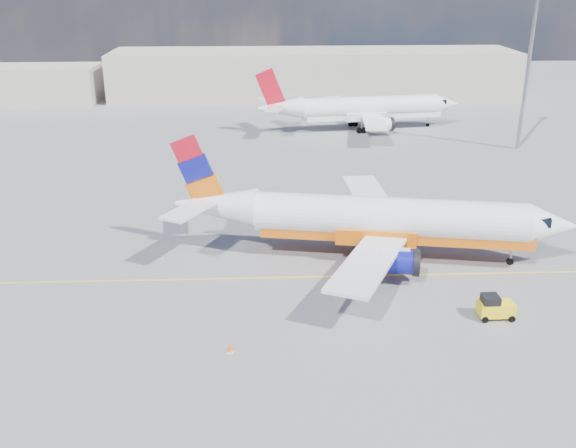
{
  "coord_description": "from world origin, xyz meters",
  "views": [
    {
      "loc": [
        -4.6,
        -39.29,
        21.08
      ],
      "look_at": [
        -2.63,
        4.84,
        3.5
      ],
      "focal_mm": 40.0,
      "sensor_mm": 36.0,
      "label": 1
    }
  ],
  "objects_px": {
    "gse_tug": "(495,307)",
    "main_jet": "(376,220)",
    "second_jet": "(364,109)",
    "traffic_cone": "(230,348)"
  },
  "relations": [
    {
      "from": "main_jet",
      "to": "second_jet",
      "type": "xyz_separation_m",
      "value": [
        5.71,
        43.01,
        -0.19
      ]
    },
    {
      "from": "main_jet",
      "to": "gse_tug",
      "type": "distance_m",
      "value": 11.78
    },
    {
      "from": "second_jet",
      "to": "traffic_cone",
      "type": "relative_size",
      "value": 51.11
    },
    {
      "from": "main_jet",
      "to": "gse_tug",
      "type": "xyz_separation_m",
      "value": [
        6.19,
        -9.74,
        -2.39
      ]
    },
    {
      "from": "main_jet",
      "to": "second_jet",
      "type": "distance_m",
      "value": 43.39
    },
    {
      "from": "main_jet",
      "to": "traffic_cone",
      "type": "height_order",
      "value": "main_jet"
    },
    {
      "from": "main_jet",
      "to": "second_jet",
      "type": "relative_size",
      "value": 1.06
    },
    {
      "from": "second_jet",
      "to": "gse_tug",
      "type": "bearing_deg",
      "value": -97.65
    },
    {
      "from": "main_jet",
      "to": "gse_tug",
      "type": "height_order",
      "value": "main_jet"
    },
    {
      "from": "gse_tug",
      "to": "main_jet",
      "type": "bearing_deg",
      "value": 121.76
    }
  ]
}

